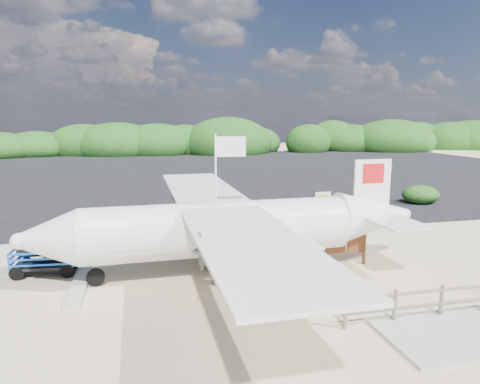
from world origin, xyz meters
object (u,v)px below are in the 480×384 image
at_px(crew_b, 224,223).
at_px(crew_c, 257,244).
at_px(aircraft_large, 326,181).
at_px(baggage_cart, 47,274).
at_px(aircraft_small, 31,179).
at_px(crew_a, 229,229).
at_px(flagpole, 217,280).
at_px(signboard, 345,265).

bearing_deg(crew_b, crew_c, 99.77).
bearing_deg(aircraft_large, baggage_cart, 43.91).
height_order(crew_b, aircraft_small, crew_b).
xyz_separation_m(crew_b, aircraft_small, (-14.07, 24.52, -0.87)).
bearing_deg(aircraft_large, crew_a, 54.03).
height_order(flagpole, crew_c, flagpole).
bearing_deg(crew_a, baggage_cart, 7.82).
xyz_separation_m(signboard, crew_b, (-4.03, 4.34, 0.87)).
bearing_deg(crew_b, baggage_cart, 22.38).
relative_size(baggage_cart, signboard, 1.40).
distance_m(flagpole, crew_c, 2.22).
bearing_deg(flagpole, crew_c, 29.21).
relative_size(crew_c, aircraft_large, 0.11).
height_order(crew_a, crew_c, crew_c).
bearing_deg(crew_c, crew_b, -62.21).
xyz_separation_m(crew_a, crew_c, (0.57, -2.68, 0.06)).
bearing_deg(aircraft_large, crew_b, 52.24).
distance_m(crew_b, aircraft_small, 28.29).
bearing_deg(aircraft_large, signboard, 66.82).
distance_m(crew_a, crew_c, 2.74).
height_order(baggage_cart, crew_b, crew_b).
distance_m(baggage_cart, aircraft_small, 28.18).
bearing_deg(baggage_cart, aircraft_large, 49.32).
bearing_deg(baggage_cart, crew_b, 25.80).
distance_m(baggage_cart, signboard, 11.36).
distance_m(crew_c, aircraft_small, 31.93).
bearing_deg(aircraft_small, signboard, 117.53).
relative_size(crew_c, aircraft_small, 0.26).
xyz_separation_m(baggage_cart, crew_a, (7.24, 1.66, 0.86)).
height_order(signboard, crew_b, crew_b).
xyz_separation_m(signboard, aircraft_small, (-18.11, 28.86, 0.00)).
distance_m(signboard, aircraft_large, 23.17).
relative_size(flagpole, aircraft_small, 0.73).
xyz_separation_m(baggage_cart, aircraft_small, (-6.85, 27.33, 0.00)).
relative_size(signboard, crew_c, 0.93).
distance_m(flagpole, aircraft_large, 26.01).
xyz_separation_m(baggage_cart, aircraft_large, (20.05, 19.90, 0.00)).
relative_size(baggage_cart, crew_c, 1.31).
height_order(flagpole, crew_b, flagpole).
bearing_deg(crew_a, aircraft_small, -66.38).
bearing_deg(flagpole, baggage_cart, 161.63).
xyz_separation_m(flagpole, crew_a, (1.19, 3.67, 0.86)).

